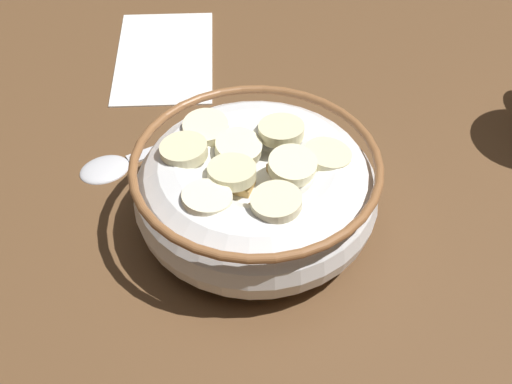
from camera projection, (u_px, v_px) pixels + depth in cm
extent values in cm
cube|color=brown|center=(256.00, 232.00, 48.61)|extent=(135.11, 135.11, 2.00)
cylinder|color=white|center=(256.00, 219.00, 47.68)|extent=(8.89, 8.89, 0.60)
torus|color=white|center=(256.00, 193.00, 45.81)|extent=(16.16, 16.16, 5.88)
torus|color=brown|center=(256.00, 164.00, 43.93)|extent=(16.28, 16.28, 0.60)
cylinder|color=white|center=(256.00, 179.00, 44.94)|extent=(12.63, 12.63, 0.40)
cube|color=tan|center=(278.00, 205.00, 42.35)|extent=(2.06, 2.06, 0.66)
cube|color=#B78947|center=(292.00, 227.00, 41.42)|extent=(2.09, 2.09, 0.74)
cube|color=tan|center=(328.00, 185.00, 43.75)|extent=(1.53, 1.54, 0.68)
cube|color=tan|center=(231.00, 126.00, 47.89)|extent=(1.89, 1.94, 0.86)
cube|color=#B78947|center=(320.00, 145.00, 46.41)|extent=(1.94, 1.91, 0.78)
cube|color=tan|center=(181.00, 149.00, 46.15)|extent=(2.06, 2.07, 0.76)
cube|color=#AD7F42|center=(191.00, 201.00, 42.73)|extent=(1.76, 1.74, 0.73)
cube|color=#B78947|center=(266.00, 134.00, 47.15)|extent=(1.76, 1.79, 0.75)
cube|color=tan|center=(241.00, 185.00, 43.89)|extent=(1.97, 1.98, 0.71)
cube|color=tan|center=(302.00, 197.00, 43.15)|extent=(1.99, 1.97, 0.76)
cube|color=tan|center=(215.00, 187.00, 43.59)|extent=(2.07, 2.08, 0.78)
cube|color=#B78947|center=(281.00, 170.00, 44.68)|extent=(1.87, 1.90, 0.74)
cube|color=#AD7F42|center=(253.00, 219.00, 41.78)|extent=(2.11, 2.10, 0.81)
cylinder|color=#F4EABC|center=(276.00, 203.00, 40.90)|extent=(4.21, 4.25, 1.05)
cylinder|color=#F4EABC|center=(292.00, 165.00, 43.41)|extent=(4.19, 4.15, 1.11)
cylinder|color=#F4EABC|center=(238.00, 148.00, 45.19)|extent=(3.49, 3.51, 1.38)
cylinder|color=beige|center=(184.00, 150.00, 44.31)|extent=(4.40, 4.41, 1.03)
cylinder|color=beige|center=(327.00, 154.00, 44.52)|extent=(4.39, 4.44, 1.36)
cylinder|color=#F9EFC6|center=(207.00, 200.00, 41.62)|extent=(4.20, 4.21, 1.23)
cylinder|color=beige|center=(281.00, 131.00, 45.85)|extent=(4.26, 4.22, 1.12)
cylinder|color=#F4EABC|center=(206.00, 128.00, 46.18)|extent=(3.76, 3.71, 1.11)
cylinder|color=beige|center=(232.00, 172.00, 43.30)|extent=(3.60, 3.57, 1.14)
ellipsoid|color=silver|center=(104.00, 166.00, 51.35)|extent=(4.20, 4.64, 0.80)
cube|color=silver|center=(183.00, 140.00, 53.78)|extent=(4.37, 8.98, 0.36)
cube|color=white|center=(165.00, 56.00, 61.91)|extent=(14.98, 9.82, 0.30)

